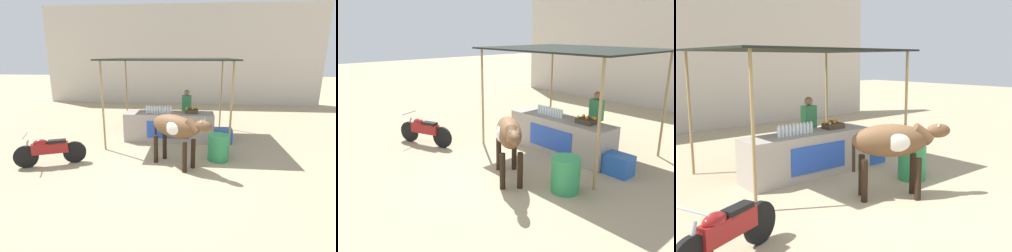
{
  "view_description": "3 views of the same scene",
  "coord_description": "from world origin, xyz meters",
  "views": [
    {
      "loc": [
        0.78,
        -6.43,
        2.88
      ],
      "look_at": [
        0.11,
        0.6,
        0.94
      ],
      "focal_mm": 28.0,
      "sensor_mm": 36.0,
      "label": 1
    },
    {
      "loc": [
        5.34,
        -4.34,
        3.17
      ],
      "look_at": [
        -0.49,
        0.71,
        0.91
      ],
      "focal_mm": 35.0,
      "sensor_mm": 36.0,
      "label": 2
    },
    {
      "loc": [
        -4.85,
        -4.65,
        2.53
      ],
      "look_at": [
        0.45,
        1.52,
        1.14
      ],
      "focal_mm": 42.0,
      "sensor_mm": 36.0,
      "label": 3
    }
  ],
  "objects": [
    {
      "name": "ground_plane",
      "position": [
        0.0,
        0.0,
        0.0
      ],
      "size": [
        60.0,
        60.0,
        0.0
      ],
      "primitive_type": "plane",
      "color": "tan"
    },
    {
      "name": "stall_counter",
      "position": [
        0.0,
        2.2,
        0.48
      ],
      "size": [
        3.0,
        0.82,
        0.96
      ],
      "color": "#9E9389",
      "rests_on": "ground"
    },
    {
      "name": "stall_awning",
      "position": [
        0.0,
        2.5,
        2.63
      ],
      "size": [
        4.2,
        3.2,
        2.74
      ],
      "color": "black",
      "rests_on": "ground"
    },
    {
      "name": "water_bottle_row",
      "position": [
        -0.35,
        2.15,
        1.07
      ],
      "size": [
        0.88,
        0.07,
        0.25
      ],
      "color": "silver",
      "rests_on": "stall_counter"
    },
    {
      "name": "fruit_crate",
      "position": [
        0.76,
        2.26,
        1.03
      ],
      "size": [
        0.44,
        0.32,
        0.18
      ],
      "color": "#3F3326",
      "rests_on": "stall_counter"
    },
    {
      "name": "vendor_behind_counter",
      "position": [
        0.57,
        2.95,
        0.85
      ],
      "size": [
        0.34,
        0.22,
        1.65
      ],
      "color": "#383842",
      "rests_on": "ground"
    },
    {
      "name": "cooler_box",
      "position": [
        1.82,
        2.1,
        0.24
      ],
      "size": [
        0.6,
        0.44,
        0.48
      ],
      "primitive_type": "cube",
      "color": "blue",
      "rests_on": "ground"
    },
    {
      "name": "water_barrel",
      "position": [
        1.53,
        0.55,
        0.37
      ],
      "size": [
        0.59,
        0.59,
        0.73
      ],
      "primitive_type": "cylinder",
      "color": "#2D8C51",
      "rests_on": "ground"
    },
    {
      "name": "cow",
      "position": [
        0.37,
        0.04,
        1.03
      ],
      "size": [
        1.7,
        1.35,
        1.44
      ],
      "color": "brown",
      "rests_on": "ground"
    },
    {
      "name": "motorcycle_parked",
      "position": [
        -2.96,
        -0.24,
        0.43
      ],
      "size": [
        1.7,
        0.84,
        0.9
      ],
      "color": "black",
      "rests_on": "ground"
    }
  ]
}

